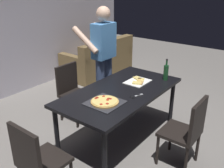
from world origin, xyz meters
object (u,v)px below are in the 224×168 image
at_px(chair_left_end, 37,159).
at_px(couch, 100,61).
at_px(dining_table, 121,95).
at_px(wine_bottle, 166,72).
at_px(kitchen_scissors, 134,96).
at_px(pepperoni_pizza_on_tray, 105,102).
at_px(chair_near_camera, 187,129).
at_px(person_serving_pizza, 103,55).
at_px(chair_far_side, 72,89).

height_order(chair_left_end, couch, chair_left_end).
bearing_deg(dining_table, wine_bottle, -22.92).
bearing_deg(kitchen_scissors, pepperoni_pizza_on_tray, 153.21).
bearing_deg(wine_bottle, chair_near_camera, -137.22).
height_order(person_serving_pizza, kitchen_scissors, person_serving_pizza).
bearing_deg(kitchen_scissors, dining_table, 75.96).
bearing_deg(dining_table, chair_far_side, 90.00).
bearing_deg(kitchen_scissors, wine_bottle, -3.13).
relative_size(couch, kitchen_scissors, 8.68).
bearing_deg(chair_far_side, dining_table, -90.00).
xyz_separation_m(couch, person_serving_pizza, (-1.38, -1.26, 0.70)).
xyz_separation_m(chair_near_camera, couch, (1.90, 2.93, -0.21)).
height_order(chair_near_camera, kitchen_scissors, chair_near_camera).
bearing_deg(dining_table, chair_left_end, 180.00).
xyz_separation_m(couch, kitchen_scissors, (-1.96, -2.24, 0.45)).
xyz_separation_m(person_serving_pizza, wine_bottle, (0.19, -1.03, -0.13)).
xyz_separation_m(chair_far_side, wine_bottle, (0.70, -1.25, 0.36)).
height_order(couch, wine_bottle, wine_bottle).
bearing_deg(wine_bottle, chair_far_side, 119.45).
distance_m(chair_left_end, wine_bottle, 2.14).
bearing_deg(kitchen_scissors, person_serving_pizza, 59.52).
distance_m(dining_table, person_serving_pizza, 0.95).
distance_m(chair_far_side, chair_left_end, 1.68).
height_order(chair_far_side, wine_bottle, wine_bottle).
bearing_deg(chair_near_camera, chair_left_end, 145.65).
bearing_deg(dining_table, person_serving_pizza, 54.73).
bearing_deg(pepperoni_pizza_on_tray, kitchen_scissors, -26.79).
bearing_deg(kitchen_scissors, chair_near_camera, -84.73).
distance_m(chair_near_camera, pepperoni_pizza_on_tray, 1.01).
relative_size(dining_table, couch, 1.05).
distance_m(chair_near_camera, chair_far_side, 1.90).
xyz_separation_m(pepperoni_pizza_on_tray, wine_bottle, (1.13, -0.23, 0.10)).
bearing_deg(wine_bottle, dining_table, 157.08).
distance_m(pepperoni_pizza_on_tray, kitchen_scissors, 0.41).
distance_m(couch, wine_bottle, 2.64).
xyz_separation_m(chair_left_end, couch, (3.29, 1.99, -0.21)).
relative_size(chair_near_camera, pepperoni_pizza_on_tray, 2.27).
height_order(couch, person_serving_pizza, person_serving_pizza).
xyz_separation_m(chair_left_end, kitchen_scissors, (1.32, -0.26, 0.24)).
xyz_separation_m(dining_table, wine_bottle, (0.70, -0.30, 0.19)).
distance_m(dining_table, wine_bottle, 0.79).
relative_size(couch, wine_bottle, 5.45).
bearing_deg(chair_near_camera, couch, 57.10).
relative_size(dining_table, pepperoni_pizza_on_tray, 4.55).
height_order(dining_table, chair_near_camera, chair_near_camera).
relative_size(dining_table, wine_bottle, 5.70).
distance_m(dining_table, couch, 2.77).
height_order(chair_far_side, kitchen_scissors, chair_far_side).
height_order(dining_table, chair_far_side, chair_far_side).
bearing_deg(chair_far_side, pepperoni_pizza_on_tray, -112.80).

